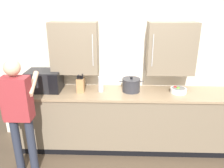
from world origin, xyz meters
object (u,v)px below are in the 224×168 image
at_px(thermos_flask, 101,84).
at_px(microwave_oven, 43,81).
at_px(fruit_bowl, 178,90).
at_px(stock_pot, 131,85).
at_px(knife_block, 81,85).
at_px(person_figure, 19,109).

bearing_deg(thermos_flask, microwave_oven, 179.46).
height_order(microwave_oven, fruit_bowl, microwave_oven).
relative_size(fruit_bowl, thermos_flask, 1.01).
xyz_separation_m(microwave_oven, stock_pot, (1.36, 0.02, -0.06)).
relative_size(knife_block, person_figure, 0.18).
xyz_separation_m(microwave_oven, fruit_bowl, (2.08, -0.02, -0.12)).
bearing_deg(person_figure, stock_pot, 25.10).
xyz_separation_m(fruit_bowl, person_figure, (-2.19, -0.66, -0.03)).
bearing_deg(stock_pot, fruit_bowl, -2.42).
height_order(knife_block, stock_pot, knife_block).
bearing_deg(knife_block, microwave_oven, 177.60).
bearing_deg(thermos_flask, person_figure, -146.51).
xyz_separation_m(stock_pot, person_figure, (-1.47, -0.69, -0.09)).
distance_m(thermos_flask, knife_block, 0.31).
relative_size(fruit_bowl, person_figure, 0.15).
bearing_deg(microwave_oven, person_figure, -99.08).
bearing_deg(microwave_oven, fruit_bowl, -0.41).
relative_size(thermos_flask, stock_pot, 0.65).
relative_size(thermos_flask, person_figure, 0.15).
bearing_deg(stock_pot, person_figure, -154.90).
xyz_separation_m(thermos_flask, knife_block, (-0.31, -0.02, -0.01)).
relative_size(microwave_oven, stock_pot, 1.94).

